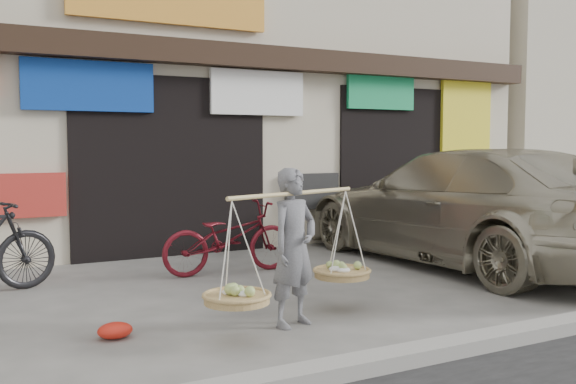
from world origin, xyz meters
TOP-DOWN VIEW (x-y plane):
  - ground at (0.00, 0.00)m, footprint 70.00×70.00m
  - kerb at (0.00, -2.00)m, footprint 70.00×0.25m
  - shophouse_block at (-0.00, 6.42)m, footprint 14.00×6.32m
  - neighbor_east at (13.50, 7.00)m, footprint 12.00×7.00m
  - street_vendor at (-0.18, -0.67)m, footprint 1.93×1.03m
  - bike_2 at (0.23, 1.86)m, footprint 1.81×0.69m
  - suv at (3.43, 0.94)m, footprint 2.42×5.67m
  - red_bag at (-1.75, -0.29)m, footprint 0.31×0.25m

SIDE VIEW (x-z plane):
  - ground at x=0.00m, z-range 0.00..0.00m
  - kerb at x=0.00m, z-range 0.00..0.12m
  - red_bag at x=-1.75m, z-range 0.00..0.14m
  - bike_2 at x=0.23m, z-range 0.00..0.94m
  - street_vendor at x=-0.18m, z-range -0.07..1.41m
  - suv at x=3.43m, z-range 0.00..1.63m
  - neighbor_east at x=13.50m, z-range 0.00..6.40m
  - shophouse_block at x=0.00m, z-range -0.05..6.95m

